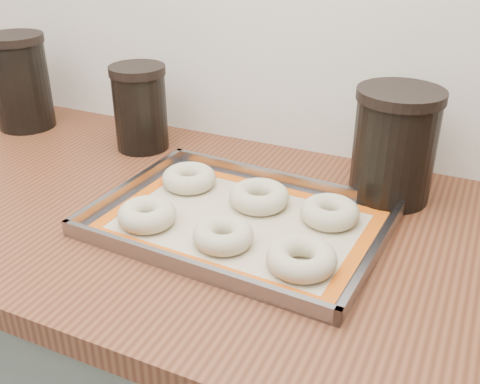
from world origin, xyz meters
The scene contains 12 objects.
countertop centered at (0.00, 1.68, 0.88)m, with size 3.06×0.68×0.04m, color brown.
baking_tray centered at (0.19, 1.66, 0.91)m, with size 0.48×0.36×0.03m.
baking_mat centered at (0.19, 1.66, 0.90)m, with size 0.44×0.31×0.00m.
bagel_front_left centered at (0.06, 1.59, 0.92)m, with size 0.10×0.10×0.04m, color #C1B795.
bagel_front_mid centered at (0.20, 1.59, 0.92)m, with size 0.09×0.09×0.03m, color #C1B795.
bagel_front_right centered at (0.33, 1.58, 0.92)m, with size 0.10×0.10×0.03m, color #C1B795.
bagel_back_left centered at (0.06, 1.74, 0.92)m, with size 0.10×0.10×0.03m, color #C1B795.
bagel_back_mid centered at (0.20, 1.73, 0.92)m, with size 0.10×0.10×0.03m, color #C1B795.
bagel_back_right centered at (0.33, 1.73, 0.92)m, with size 0.10×0.10×0.03m, color #C1B795.
canister_left centered at (-0.45, 1.86, 1.01)m, with size 0.13×0.13×0.21m.
canister_mid centered at (-0.13, 1.87, 0.99)m, with size 0.12×0.12×0.18m.
canister_right centered at (0.39, 1.86, 1.00)m, with size 0.15×0.15×0.20m.
Camera 1 is at (0.53, 0.94, 1.38)m, focal length 42.00 mm.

